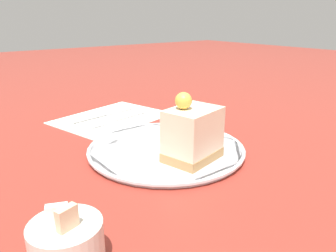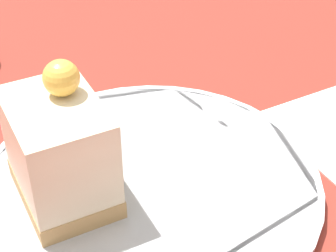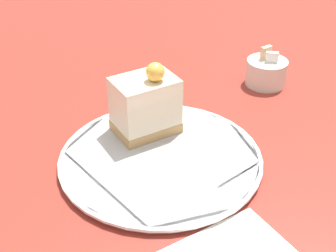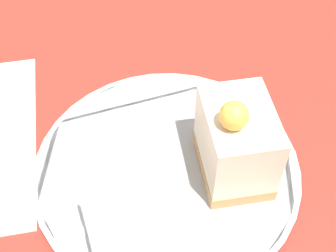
{
  "view_description": "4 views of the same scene",
  "coord_description": "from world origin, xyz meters",
  "views": [
    {
      "loc": [
        -0.41,
        0.34,
        0.23
      ],
      "look_at": [
        -0.0,
        0.03,
        0.05
      ],
      "focal_mm": 35.0,
      "sensor_mm": 36.0,
      "label": 1
    },
    {
      "loc": [
        -0.05,
        -0.3,
        0.31
      ],
      "look_at": [
        0.03,
        0.03,
        0.05
      ],
      "focal_mm": 60.0,
      "sensor_mm": 36.0,
      "label": 2
    },
    {
      "loc": [
        0.49,
        -0.12,
        0.38
      ],
      "look_at": [
        0.01,
        0.03,
        0.06
      ],
      "focal_mm": 50.0,
      "sensor_mm": 36.0,
      "label": 3
    },
    {
      "loc": [
        -0.01,
        0.29,
        0.4
      ],
      "look_at": [
        0.01,
        0.02,
        0.07
      ],
      "focal_mm": 50.0,
      "sensor_mm": 36.0,
      "label": 4
    }
  ],
  "objects": [
    {
      "name": "plate",
      "position": [
        0.01,
        0.03,
        0.01
      ],
      "size": [
        0.27,
        0.27,
        0.01
      ],
      "color": "white",
      "rests_on": "ground_plane"
    },
    {
      "name": "cake_slice",
      "position": [
        -0.05,
        0.02,
        0.05
      ],
      "size": [
        0.08,
        0.1,
        0.11
      ],
      "rotation": [
        0.0,
        0.0,
        0.23
      ],
      "color": "#AD8451",
      "rests_on": "plate"
    },
    {
      "name": "ground_plane",
      "position": [
        0.0,
        0.0,
        0.0
      ],
      "size": [
        4.0,
        4.0,
        0.0
      ],
      "primitive_type": "plane",
      "color": "maroon"
    }
  ]
}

